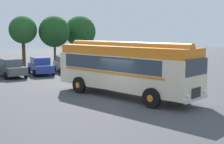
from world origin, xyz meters
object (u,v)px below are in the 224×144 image
(car_mid_left, at_px, (11,68))
(car_far_right, at_px, (66,64))
(box_van, at_px, (94,58))
(car_mid_right, at_px, (41,66))
(vintage_bus, at_px, (125,67))

(car_mid_left, bearing_deg, car_far_right, 5.42)
(box_van, bearing_deg, car_mid_left, 176.95)
(car_mid_right, bearing_deg, box_van, -6.80)
(vintage_bus, relative_size, box_van, 1.77)
(vintage_bus, bearing_deg, car_far_right, 82.65)
(box_van, bearing_deg, vintage_bus, -109.89)
(car_far_right, bearing_deg, car_mid_left, -174.58)
(car_mid_right, bearing_deg, vintage_bus, -85.15)
(vintage_bus, height_order, box_van, vintage_bus)
(car_mid_right, height_order, car_far_right, same)
(car_mid_left, xyz_separation_m, car_mid_right, (2.84, 0.21, 0.00))
(car_mid_left, bearing_deg, vintage_bus, -72.72)
(vintage_bus, relative_size, car_mid_left, 2.43)
(car_mid_right, bearing_deg, car_mid_left, -175.75)
(car_mid_left, bearing_deg, box_van, -3.05)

